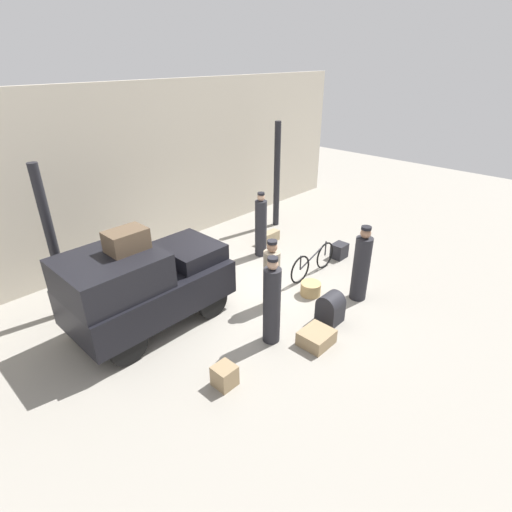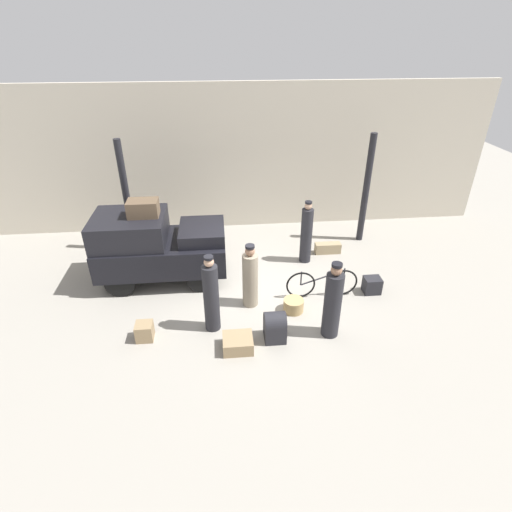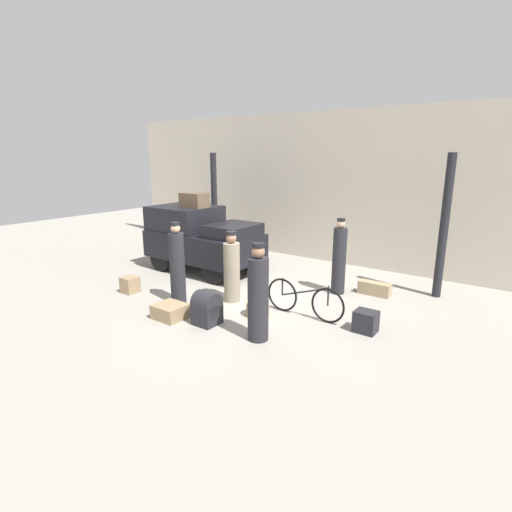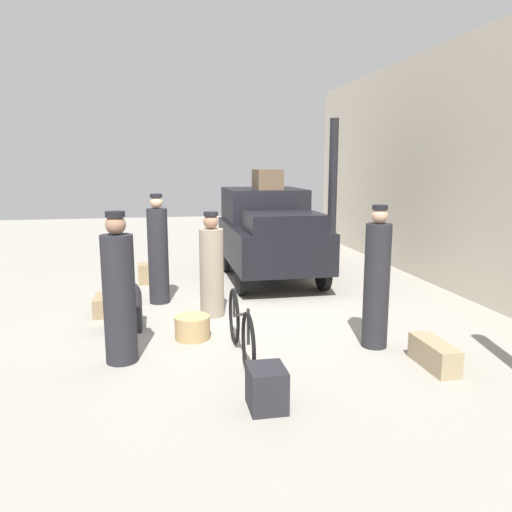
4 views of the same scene
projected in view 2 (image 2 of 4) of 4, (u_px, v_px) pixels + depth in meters
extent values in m
plane|color=gray|center=(249.00, 293.00, 10.06)|extent=(30.00, 30.00, 0.00)
cube|color=beige|center=(238.00, 159.00, 12.46)|extent=(16.00, 0.15, 4.50)
cylinder|color=black|center=(127.00, 198.00, 11.22)|extent=(0.19, 0.19, 3.30)
cylinder|color=black|center=(366.00, 190.00, 11.80)|extent=(0.19, 0.19, 3.30)
cylinder|color=black|center=(203.00, 249.00, 11.27)|extent=(0.74, 0.12, 0.74)
cylinder|color=black|center=(202.00, 279.00, 9.94)|extent=(0.74, 0.12, 0.74)
cylinder|color=black|center=(131.00, 253.00, 11.10)|extent=(0.74, 0.12, 0.74)
cylinder|color=black|center=(120.00, 283.00, 9.77)|extent=(0.74, 0.12, 0.74)
cube|color=black|center=(163.00, 252.00, 10.33)|extent=(3.23, 1.70, 0.74)
cube|color=black|center=(130.00, 229.00, 9.91)|extent=(1.78, 1.56, 0.68)
cube|color=black|center=(202.00, 232.00, 10.15)|extent=(1.13, 1.33, 0.33)
torus|color=black|center=(343.00, 283.00, 9.82)|extent=(0.72, 0.04, 0.72)
torus|color=black|center=(301.00, 285.00, 9.73)|extent=(0.72, 0.04, 0.72)
cylinder|color=#232328|center=(323.00, 278.00, 9.69)|extent=(1.07, 0.04, 0.39)
cylinder|color=#232328|center=(301.00, 278.00, 9.64)|extent=(0.04, 0.04, 0.37)
cylinder|color=#232328|center=(344.00, 276.00, 9.72)|extent=(0.04, 0.04, 0.41)
cylinder|color=tan|center=(293.00, 305.00, 9.36)|extent=(0.47, 0.47, 0.31)
cylinder|color=#232328|center=(306.00, 236.00, 11.06)|extent=(0.32, 0.32, 1.59)
sphere|color=tan|center=(308.00, 206.00, 10.62)|extent=(0.20, 0.20, 0.20)
cylinder|color=black|center=(309.00, 202.00, 10.57)|extent=(0.19, 0.19, 0.05)
cylinder|color=#232328|center=(211.00, 298.00, 8.51)|extent=(0.34, 0.34, 1.59)
sphere|color=tan|center=(209.00, 262.00, 8.06)|extent=(0.21, 0.21, 0.21)
cylinder|color=black|center=(208.00, 258.00, 8.01)|extent=(0.20, 0.20, 0.06)
cylinder|color=#232328|center=(332.00, 305.00, 8.36)|extent=(0.37, 0.37, 1.52)
sphere|color=#936B51|center=(337.00, 270.00, 7.92)|extent=(0.23, 0.23, 0.23)
cylinder|color=black|center=(337.00, 265.00, 7.86)|extent=(0.22, 0.22, 0.06)
cylinder|color=gray|center=(250.00, 280.00, 9.34)|extent=(0.37, 0.37, 1.35)
sphere|color=#936B51|center=(250.00, 251.00, 8.94)|extent=(0.23, 0.23, 0.23)
cylinder|color=black|center=(250.00, 246.00, 8.88)|extent=(0.22, 0.22, 0.06)
cube|color=#937A56|center=(145.00, 331.00, 8.50)|extent=(0.36, 0.35, 0.39)
cube|color=#232328|center=(372.00, 285.00, 10.00)|extent=(0.42, 0.35, 0.41)
cube|color=#937A56|center=(238.00, 343.00, 8.26)|extent=(0.62, 0.55, 0.29)
cube|color=#232328|center=(275.00, 330.00, 8.49)|extent=(0.45, 0.47, 0.43)
cylinder|color=#232328|center=(275.00, 322.00, 8.38)|extent=(0.45, 0.47, 0.47)
cube|color=#9E8966|center=(328.00, 248.00, 11.78)|extent=(0.75, 0.26, 0.31)
cube|color=brown|center=(143.00, 208.00, 9.68)|extent=(0.73, 0.51, 0.40)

